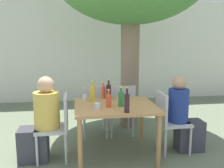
{
  "coord_description": "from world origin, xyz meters",
  "views": [
    {
      "loc": [
        -0.55,
        -3.42,
        1.66
      ],
      "look_at": [
        0.0,
        0.3,
        1.01
      ],
      "focal_mm": 40.0,
      "sensor_mm": 36.0,
      "label": 1
    }
  ],
  "objects": [
    {
      "name": "ground_plane",
      "position": [
        0.0,
        0.0,
        0.0
      ],
      "size": [
        30.0,
        30.0,
        0.0
      ],
      "primitive_type": "plane",
      "color": "#667056"
    },
    {
      "name": "cafe_building_wall",
      "position": [
        0.0,
        3.57,
        1.4
      ],
      "size": [
        10.0,
        0.08,
        2.8
      ],
      "color": "silver",
      "rests_on": "ground_plane"
    },
    {
      "name": "dining_table_front",
      "position": [
        0.0,
        0.0,
        0.67
      ],
      "size": [
        1.15,
        1.0,
        0.76
      ],
      "color": "#B27F4C",
      "rests_on": "ground_plane"
    },
    {
      "name": "patio_chair_0",
      "position": [
        -0.81,
        0.0,
        0.52
      ],
      "size": [
        0.44,
        0.44,
        0.92
      ],
      "rotation": [
        0.0,
        0.0,
        -1.57
      ],
      "color": "#B2B2B7",
      "rests_on": "ground_plane"
    },
    {
      "name": "patio_chair_1",
      "position": [
        0.81,
        0.0,
        0.52
      ],
      "size": [
        0.44,
        0.44,
        0.92
      ],
      "rotation": [
        0.0,
        0.0,
        1.57
      ],
      "color": "#B2B2B7",
      "rests_on": "ground_plane"
    },
    {
      "name": "patio_chair_2",
      "position": [
        -0.23,
        0.73,
        0.52
      ],
      "size": [
        0.44,
        0.44,
        0.92
      ],
      "rotation": [
        0.0,
        0.0,
        3.14
      ],
      "color": "#B2B2B7",
      "rests_on": "ground_plane"
    },
    {
      "name": "patio_chair_3",
      "position": [
        0.23,
        0.73,
        0.52
      ],
      "size": [
        0.44,
        0.44,
        0.92
      ],
      "rotation": [
        0.0,
        0.0,
        3.14
      ],
      "color": "#B2B2B7",
      "rests_on": "ground_plane"
    },
    {
      "name": "person_seated_0",
      "position": [
        -1.04,
        -0.0,
        0.54
      ],
      "size": [
        0.58,
        0.35,
        1.19
      ],
      "rotation": [
        0.0,
        0.0,
        -1.57
      ],
      "color": "#383842",
      "rests_on": "ground_plane"
    },
    {
      "name": "person_seated_1",
      "position": [
        1.05,
        -0.0,
        0.51
      ],
      "size": [
        0.55,
        0.3,
        1.16
      ],
      "rotation": [
        0.0,
        0.0,
        1.57
      ],
      "color": "#383842",
      "rests_on": "ground_plane"
    },
    {
      "name": "soda_bottle_0",
      "position": [
        -0.11,
        -0.12,
        0.86
      ],
      "size": [
        0.07,
        0.07,
        0.25
      ],
      "color": "#DB4C2D",
      "rests_on": "dining_table_front"
    },
    {
      "name": "green_bottle_1",
      "position": [
        0.07,
        -0.11,
        0.87
      ],
      "size": [
        0.08,
        0.08,
        0.28
      ],
      "color": "#287A38",
      "rests_on": "dining_table_front"
    },
    {
      "name": "oil_cruet_2",
      "position": [
        -0.3,
        0.23,
        0.89
      ],
      "size": [
        0.08,
        0.08,
        0.32
      ],
      "color": "gold",
      "rests_on": "dining_table_front"
    },
    {
      "name": "wine_bottle_3",
      "position": [
        -0.04,
        0.37,
        0.89
      ],
      "size": [
        0.08,
        0.08,
        0.31
      ],
      "color": "#331923",
      "rests_on": "dining_table_front"
    },
    {
      "name": "wine_bottle_4",
      "position": [
        0.09,
        -0.4,
        0.89
      ],
      "size": [
        0.07,
        0.07,
        0.33
      ],
      "color": "#331923",
      "rests_on": "dining_table_front"
    },
    {
      "name": "soda_bottle_5",
      "position": [
        -0.12,
        0.44,
        0.86
      ],
      "size": [
        0.06,
        0.06,
        0.26
      ],
      "color": "#DB4C2D",
      "rests_on": "dining_table_front"
    },
    {
      "name": "drinking_glass_0",
      "position": [
        -0.42,
        0.34,
        0.81
      ],
      "size": [
        0.07,
        0.07,
        0.09
      ],
      "color": "white",
      "rests_on": "dining_table_front"
    },
    {
      "name": "drinking_glass_1",
      "position": [
        0.13,
        0.32,
        0.81
      ],
      "size": [
        0.08,
        0.08,
        0.09
      ],
      "color": "silver",
      "rests_on": "dining_table_front"
    },
    {
      "name": "drinking_glass_2",
      "position": [
        -0.27,
        -0.19,
        0.81
      ],
      "size": [
        0.08,
        0.08,
        0.08
      ],
      "color": "silver",
      "rests_on": "dining_table_front"
    }
  ]
}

